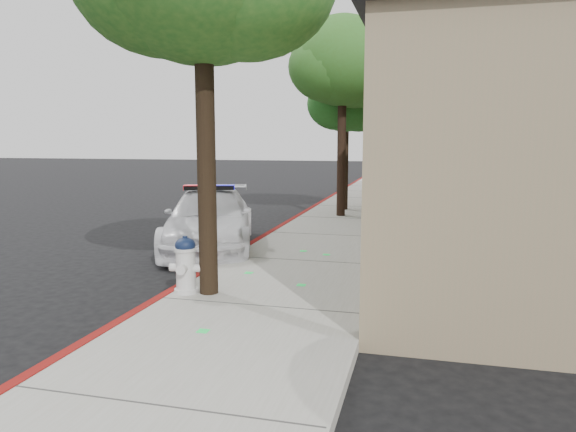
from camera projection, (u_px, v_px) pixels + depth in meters
The scene contains 8 objects.
ground at pixel (156, 307), 8.04m from camera, with size 120.00×120.00×0.00m, color black.
sidewalk at pixel (302, 264), 10.51m from camera, with size 3.20×60.00×0.15m, color gray.
red_curb at pixel (229, 259), 10.89m from camera, with size 0.14×60.00×0.16m, color maroon.
clapboard_building at pixel (528, 154), 14.74m from camera, with size 7.30×20.89×4.24m.
police_car at pixel (210, 219), 12.31m from camera, with size 3.26×5.08×1.49m.
fire_hydrant at pixel (186, 264), 8.20m from camera, with size 0.51×0.44×0.89m.
street_tree_mid at pixel (343, 66), 16.22m from camera, with size 3.26×3.29×6.14m.
street_tree_far at pixel (347, 103), 17.85m from camera, with size 2.68×2.55×4.82m.
Camera 1 is at (3.87, -7.03, 2.49)m, focal length 33.05 mm.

